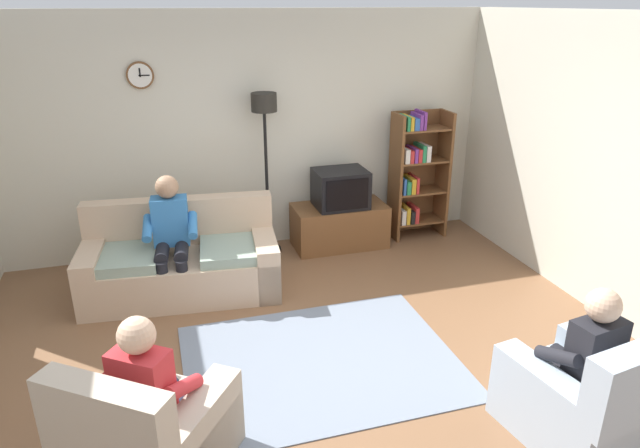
% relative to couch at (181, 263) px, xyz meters
% --- Properties ---
extents(ground_plane, '(12.00, 12.00, 0.00)m').
position_rel_couch_xyz_m(ground_plane, '(0.94, -1.60, -0.31)').
color(ground_plane, brown).
extents(back_wall_assembly, '(6.20, 0.17, 2.70)m').
position_rel_couch_xyz_m(back_wall_assembly, '(0.94, 1.06, 1.04)').
color(back_wall_assembly, beige).
rests_on(back_wall_assembly, ground_plane).
extents(right_wall, '(0.12, 5.80, 2.70)m').
position_rel_couch_xyz_m(right_wall, '(3.80, -1.60, 1.04)').
color(right_wall, beige).
rests_on(right_wall, ground_plane).
extents(couch, '(1.98, 1.07, 0.90)m').
position_rel_couch_xyz_m(couch, '(0.00, 0.00, 0.00)').
color(couch, tan).
rests_on(couch, ground_plane).
extents(tv_stand, '(1.10, 0.56, 0.51)m').
position_rel_couch_xyz_m(tv_stand, '(1.89, 0.65, -0.06)').
color(tv_stand, brown).
rests_on(tv_stand, ground_plane).
extents(tv, '(0.60, 0.49, 0.44)m').
position_rel_couch_xyz_m(tv, '(1.89, 0.63, 0.42)').
color(tv, black).
rests_on(tv, tv_stand).
extents(bookshelf, '(0.68, 0.36, 1.58)m').
position_rel_couch_xyz_m(bookshelf, '(2.89, 0.72, 0.50)').
color(bookshelf, brown).
rests_on(bookshelf, ground_plane).
extents(floor_lamp, '(0.28, 0.28, 1.85)m').
position_rel_couch_xyz_m(floor_lamp, '(1.05, 0.75, 1.14)').
color(floor_lamp, black).
rests_on(floor_lamp, ground_plane).
extents(armchair_near_window, '(1.17, 1.18, 0.90)m').
position_rel_couch_xyz_m(armchair_near_window, '(-0.35, -2.39, -0.02)').
color(armchair_near_window, '#BCAD99').
rests_on(armchair_near_window, ground_plane).
extents(armchair_near_bookshelf, '(0.92, 0.99, 0.90)m').
position_rel_couch_xyz_m(armchair_near_bookshelf, '(2.43, -2.87, -0.02)').
color(armchair_near_bookshelf, '#9EADBC').
rests_on(armchair_near_bookshelf, ground_plane).
extents(area_rug, '(2.20, 1.70, 0.01)m').
position_rel_couch_xyz_m(area_rug, '(0.99, -1.57, -0.31)').
color(area_rug, slate).
rests_on(area_rug, ground_plane).
extents(person_on_couch, '(0.54, 0.56, 1.24)m').
position_rel_couch_xyz_m(person_on_couch, '(-0.07, -0.11, 0.39)').
color(person_on_couch, '#3372B2').
rests_on(person_on_couch, ground_plane).
extents(person_in_left_armchair, '(0.62, 0.64, 1.12)m').
position_rel_couch_xyz_m(person_in_left_armchair, '(-0.29, -2.32, 0.29)').
color(person_in_left_armchair, red).
rests_on(person_in_left_armchair, ground_plane).
extents(person_in_right_armchair, '(0.55, 0.58, 1.12)m').
position_rel_couch_xyz_m(person_in_right_armchair, '(2.42, -2.79, 0.29)').
color(person_in_right_armchair, black).
rests_on(person_in_right_armchair, ground_plane).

